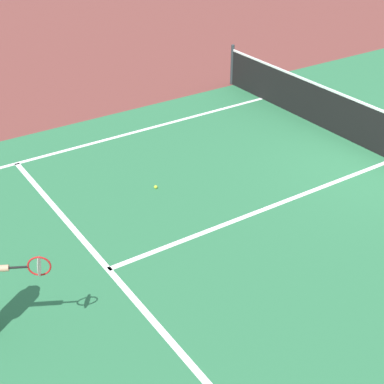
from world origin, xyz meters
The scene contains 4 objects.
line_sideline_left centered at (-4.11, -5.95, 0.00)m, with size 0.10×11.89×0.01m, color white.
line_service_near centered at (0.00, -6.40, 0.00)m, with size 8.22×0.10×0.01m, color white.
line_center_service centered at (0.00, -3.20, 0.00)m, with size 0.10×6.40×0.01m, color white.
tennis_ball_mid_court centered at (-1.69, -4.57, 0.03)m, with size 0.07×0.07×0.07m, color #CCE033.
Camera 1 is at (6.43, -9.17, 5.44)m, focal length 53.99 mm.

